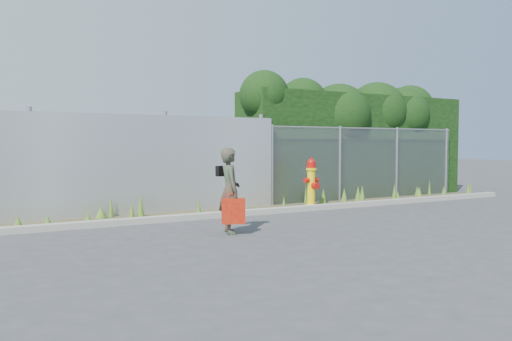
{
  "coord_description": "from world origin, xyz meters",
  "views": [
    {
      "loc": [
        -5.38,
        -7.76,
        1.55
      ],
      "look_at": [
        -0.3,
        1.4,
        1.0
      ],
      "focal_mm": 35.0,
      "sensor_mm": 36.0,
      "label": 1
    }
  ],
  "objects": [
    {
      "name": "ground",
      "position": [
        0.0,
        0.0,
        0.0
      ],
      "size": [
        80.0,
        80.0,
        0.0
      ],
      "primitive_type": "plane",
      "color": "#39393C",
      "rests_on": "ground"
    },
    {
      "name": "curb",
      "position": [
        0.0,
        1.8,
        0.06
      ],
      "size": [
        16.0,
        0.22,
        0.12
      ],
      "primitive_type": "cube",
      "color": "gray",
      "rests_on": "ground"
    },
    {
      "name": "weed_strip",
      "position": [
        -0.17,
        2.41,
        0.12
      ],
      "size": [
        16.0,
        1.25,
        0.53
      ],
      "color": "#443D27",
      "rests_on": "ground"
    },
    {
      "name": "corrugated_fence",
      "position": [
        -3.25,
        3.01,
        1.1
      ],
      "size": [
        8.5,
        0.21,
        2.3
      ],
      "color": "#A9ACB0",
      "rests_on": "ground"
    },
    {
      "name": "chainlink_fence",
      "position": [
        4.25,
        3.0,
        1.03
      ],
      "size": [
        6.5,
        0.07,
        2.05
      ],
      "color": "gray",
      "rests_on": "ground"
    },
    {
      "name": "hedge",
      "position": [
        4.59,
        3.99,
        1.99
      ],
      "size": [
        7.58,
        2.03,
        3.52
      ],
      "color": "black",
      "rests_on": "ground"
    },
    {
      "name": "fire_hydrant",
      "position": [
        1.75,
        2.29,
        0.6
      ],
      "size": [
        0.41,
        0.37,
        1.23
      ],
      "rotation": [
        0.0,
        0.0,
        0.12
      ],
      "color": "yellow",
      "rests_on": "ground"
    },
    {
      "name": "woman",
      "position": [
        -1.59,
        0.01,
        0.75
      ],
      "size": [
        0.46,
        0.61,
        1.49
      ],
      "primitive_type": "imported",
      "rotation": [
        0.0,
        0.0,
        1.36
      ],
      "color": "#0E5C3C",
      "rests_on": "ground"
    },
    {
      "name": "red_tote_bag",
      "position": [
        -1.62,
        -0.19,
        0.41
      ],
      "size": [
        0.39,
        0.14,
        0.51
      ],
      "rotation": [
        0.0,
        0.0,
        -0.34
      ],
      "color": "#A6090A"
    },
    {
      "name": "black_shoulder_bag",
      "position": [
        -1.61,
        0.26,
        1.08
      ],
      "size": [
        0.25,
        0.1,
        0.18
      ],
      "rotation": [
        0.0,
        0.0,
        0.2
      ],
      "color": "black"
    }
  ]
}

